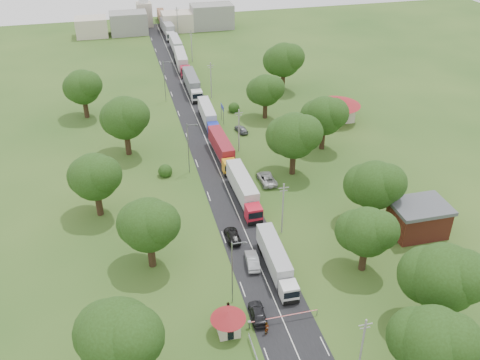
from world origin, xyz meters
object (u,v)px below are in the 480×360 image
object	(u,v)px
truck_0	(276,260)
guard_booth	(228,320)
car_lane_mid	(252,261)
info_sign	(222,110)
pedestrian_near	(267,328)
boom_barrier	(274,319)
car_lane_front	(258,313)

from	to	relation	value
truck_0	guard_booth	bearing A→B (deg)	-133.52
truck_0	car_lane_mid	world-z (taller)	truck_0
info_sign	car_lane_mid	bearing A→B (deg)	-97.31
info_sign	pedestrian_near	xyz separation A→B (m)	(-7.85, -61.39, -2.08)
boom_barrier	truck_0	distance (m)	10.14
guard_booth	car_lane_front	size ratio (longest dim) A/B	0.95
info_sign	car_lane_front	world-z (taller)	info_sign
car_lane_mid	pedestrian_near	distance (m)	13.13
boom_barrier	truck_0	xyz separation A→B (m)	(3.23, 9.55, 1.13)
guard_booth	truck_0	bearing A→B (deg)	46.48
pedestrian_near	truck_0	bearing A→B (deg)	25.13
guard_booth	truck_0	world-z (taller)	truck_0
truck_0	info_sign	bearing A→B (deg)	86.22
boom_barrier	car_lane_front	distance (m)	2.23
boom_barrier	car_lane_front	size ratio (longest dim) A/B	1.99
guard_booth	car_lane_mid	xyz separation A→B (m)	(6.20, 11.64, -1.37)
car_lane_mid	guard_booth	bearing A→B (deg)	68.48
car_lane_front	car_lane_mid	bearing A→B (deg)	-96.84
boom_barrier	car_lane_front	world-z (taller)	car_lane_front
car_lane_mid	pedestrian_near	world-z (taller)	pedestrian_near
guard_booth	car_lane_front	bearing A→B (deg)	19.67
car_lane_mid	pedestrian_near	size ratio (longest dim) A/B	2.61
truck_0	car_lane_mid	size ratio (longest dim) A/B	2.85
boom_barrier	car_lane_mid	xyz separation A→B (m)	(0.36, 11.64, -0.10)
pedestrian_near	car_lane_mid	bearing A→B (deg)	40.36
guard_booth	car_lane_front	xyz separation A→B (m)	(4.20, 1.50, -1.38)
car_lane_front	pedestrian_near	size ratio (longest dim) A/B	2.51
car_lane_front	boom_barrier	bearing A→B (deg)	141.92
boom_barrier	car_lane_mid	world-z (taller)	car_lane_mid
info_sign	pedestrian_near	world-z (taller)	info_sign
boom_barrier	info_sign	world-z (taller)	info_sign
info_sign	guard_booth	bearing A→B (deg)	-101.68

